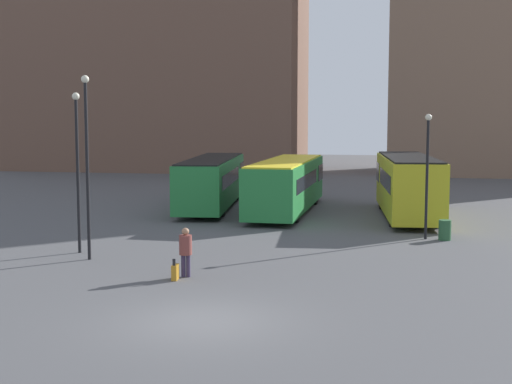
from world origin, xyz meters
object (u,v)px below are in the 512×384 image
at_px(bus_2, 408,184).
at_px(suitcase, 175,272).
at_px(lamp_post_2, 427,165).
at_px(bus_1, 287,184).
at_px(traveler, 186,248).
at_px(bus_0, 212,180).
at_px(lamp_post_1, 87,154).
at_px(lamp_post_0, 77,160).
at_px(trash_bin, 445,230).

bearing_deg(bus_2, suitcase, 149.56).
xyz_separation_m(bus_2, lamp_post_2, (0.66, -6.55, 1.42)).
xyz_separation_m(bus_1, traveler, (-0.88, -16.25, -0.60)).
bearing_deg(lamp_post_2, bus_2, 95.73).
bearing_deg(bus_2, lamp_post_2, -179.45).
height_order(bus_0, lamp_post_1, lamp_post_1).
height_order(bus_0, lamp_post_0, lamp_post_0).
height_order(bus_0, suitcase, bus_0).
bearing_deg(suitcase, bus_1, -8.73).
bearing_deg(bus_1, bus_2, -96.89).
distance_m(bus_0, lamp_post_2, 14.45).
distance_m(lamp_post_1, trash_bin, 14.95).
xyz_separation_m(suitcase, lamp_post_0, (-4.95, 3.68, 3.29)).
distance_m(traveler, lamp_post_1, 5.53).
relative_size(lamp_post_0, trash_bin, 7.13).
bearing_deg(traveler, suitcase, 151.06).
height_order(bus_2, suitcase, bus_2).
xyz_separation_m(lamp_post_1, lamp_post_2, (12.17, 6.77, -0.70)).
bearing_deg(bus_0, lamp_post_2, -132.93).
relative_size(bus_0, bus_1, 1.02).
bearing_deg(lamp_post_2, suitcase, -131.19).
xyz_separation_m(bus_2, lamp_post_0, (-12.43, -12.17, 1.83)).
bearing_deg(bus_1, bus_0, 76.55).
relative_size(traveler, suitcase, 2.27).
height_order(traveler, suitcase, traveler).
bearing_deg(lamp_post_0, lamp_post_1, -51.72).
height_order(suitcase, trash_bin, trash_bin).
distance_m(suitcase, lamp_post_1, 5.96).
bearing_deg(traveler, bus_0, 6.68).
bearing_deg(bus_0, lamp_post_0, 167.42).
relative_size(bus_0, trash_bin, 14.29).
height_order(lamp_post_0, lamp_post_2, lamp_post_0).
bearing_deg(bus_0, traveler, -174.62).
bearing_deg(lamp_post_0, suitcase, -36.66).
distance_m(traveler, suitcase, 0.87).
relative_size(lamp_post_1, trash_bin, 7.79).
distance_m(bus_0, lamp_post_1, 15.52).
relative_size(bus_0, lamp_post_2, 2.30).
bearing_deg(trash_bin, bus_1, 136.02).
relative_size(bus_1, trash_bin, 14.02).
height_order(lamp_post_0, lamp_post_1, lamp_post_1).
height_order(lamp_post_1, lamp_post_2, lamp_post_1).
bearing_deg(suitcase, bus_2, -30.26).
distance_m(bus_2, suitcase, 17.59).
bearing_deg(trash_bin, lamp_post_2, 170.78).
bearing_deg(lamp_post_1, traveler, -25.84).
xyz_separation_m(lamp_post_0, lamp_post_2, (13.08, 5.62, -0.41)).
xyz_separation_m(bus_0, traveler, (3.59, -17.39, -0.60)).
height_order(bus_0, bus_1, bus_1).
bearing_deg(lamp_post_0, bus_1, 65.15).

